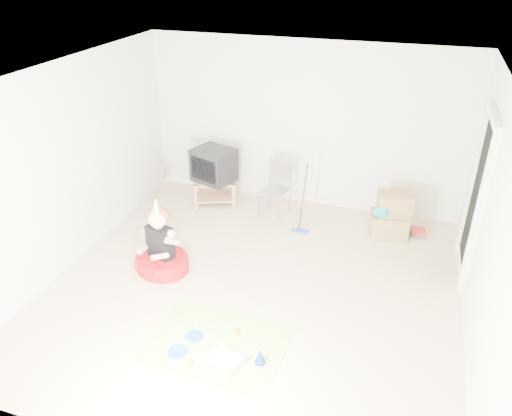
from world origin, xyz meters
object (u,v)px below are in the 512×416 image
(cardboard_boxes, at_px, (391,215))
(birthday_cake, at_px, (227,360))
(seated_woman, at_px, (161,254))
(tv_stand, at_px, (215,189))
(crt_tv, at_px, (214,165))
(folding_chair, at_px, (274,190))

(cardboard_boxes, distance_m, birthday_cake, 3.41)
(cardboard_boxes, height_order, seated_woman, seated_woman)
(seated_woman, bearing_deg, tv_stand, 91.46)
(crt_tv, height_order, seated_woman, seated_woman)
(birthday_cake, bearing_deg, crt_tv, 114.08)
(tv_stand, height_order, crt_tv, crt_tv)
(birthday_cake, bearing_deg, folding_chair, 97.63)
(crt_tv, relative_size, folding_chair, 0.69)
(crt_tv, xyz_separation_m, cardboard_boxes, (2.80, -0.14, -0.36))
(cardboard_boxes, relative_size, birthday_cake, 1.76)
(seated_woman, xyz_separation_m, birthday_cake, (1.41, -1.30, -0.19))
(seated_woman, bearing_deg, crt_tv, 91.46)
(tv_stand, bearing_deg, folding_chair, -4.66)
(cardboard_boxes, bearing_deg, seated_woman, -146.46)
(tv_stand, distance_m, seated_woman, 1.96)
(cardboard_boxes, bearing_deg, folding_chair, 178.27)
(tv_stand, height_order, cardboard_boxes, cardboard_boxes)
(tv_stand, bearing_deg, crt_tv, -90.00)
(crt_tv, bearing_deg, cardboard_boxes, 15.81)
(folding_chair, bearing_deg, crt_tv, 175.34)
(cardboard_boxes, height_order, birthday_cake, cardboard_boxes)
(folding_chair, relative_size, seated_woman, 0.84)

